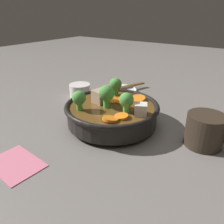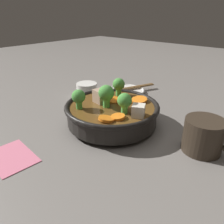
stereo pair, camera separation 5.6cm
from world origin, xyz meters
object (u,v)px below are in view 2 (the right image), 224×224
object	(u,v)px
dark_mug	(204,136)
chopsticks_pair	(126,89)
tea_cup	(87,90)
side_saucer	(126,91)
stirfry_bowl	(112,111)

from	to	relation	value
dark_mug	chopsticks_pair	world-z (taller)	dark_mug
tea_cup	dark_mug	distance (m)	0.43
tea_cup	dark_mug	size ratio (longest dim) A/B	0.68
tea_cup	dark_mug	world-z (taller)	dark_mug
side_saucer	tea_cup	xyz separation A→B (m)	(-0.08, -0.12, 0.02)
tea_cup	side_saucer	bearing A→B (deg)	56.29
dark_mug	stirfry_bowl	bearing A→B (deg)	-169.67
side_saucer	tea_cup	size ratio (longest dim) A/B	1.90
side_saucer	chopsticks_pair	size ratio (longest dim) A/B	0.60
stirfry_bowl	chopsticks_pair	size ratio (longest dim) A/B	1.08
chopsticks_pair	dark_mug	bearing A→B (deg)	-26.98
stirfry_bowl	dark_mug	distance (m)	0.22
stirfry_bowl	tea_cup	size ratio (longest dim) A/B	3.43
side_saucer	dark_mug	xyz separation A→B (m)	(0.34, -0.17, 0.03)
stirfry_bowl	chopsticks_pair	world-z (taller)	stirfry_bowl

